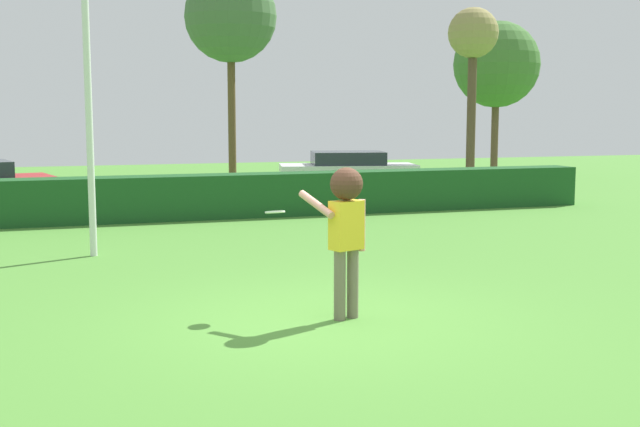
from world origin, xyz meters
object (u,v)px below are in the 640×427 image
bare_elm_tree (473,40)px  oak_tree (231,17)px  lamppost (86,39)px  parked_car_white (348,170)px  person (346,219)px  frisbee (275,212)px  maple_tree (497,65)px

bare_elm_tree → oak_tree: bearing=163.6°
lamppost → parked_car_white: size_ratio=1.50×
parked_car_white → lamppost: bearing=-131.0°
oak_tree → bare_elm_tree: bearing=-16.4°
lamppost → parked_car_white: bearing=49.0°
person → lamppost: size_ratio=0.27×
lamppost → bare_elm_tree: lamppost is taller
frisbee → maple_tree: (13.81, 18.36, 3.04)m
person → frisbee: (-0.70, 0.63, 0.04)m
frisbee → lamppost: (-1.97, 4.71, 2.43)m
maple_tree → person: bearing=-124.6°
person → lamppost: 6.46m
oak_tree → bare_elm_tree: size_ratio=1.20×
person → lamppost: bearing=116.5°
maple_tree → bare_elm_tree: bearing=-129.1°
maple_tree → bare_elm_tree: maple_tree is taller
person → bare_elm_tree: 18.34m
lamppost → maple_tree: (15.78, 13.64, 0.62)m
maple_tree → oak_tree: 11.01m
maple_tree → oak_tree: bearing=-170.9°
frisbee → parked_car_white: 15.29m
maple_tree → oak_tree: oak_tree is taller
oak_tree → lamppost: bearing=-112.7°
maple_tree → parked_car_white: bearing=-150.6°
parked_car_white → person: bearing=-110.3°
frisbee → oak_tree: (3.01, 16.62, 4.27)m
person → oak_tree: size_ratio=0.26×
bare_elm_tree → lamppost: bearing=-142.4°
frisbee → parked_car_white: (6.10, 14.01, -0.55)m
parked_car_white → maple_tree: (7.71, 4.35, 3.59)m
bare_elm_tree → parked_car_white: bearing=-175.2°
bare_elm_tree → maple_tree: bearing=50.9°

